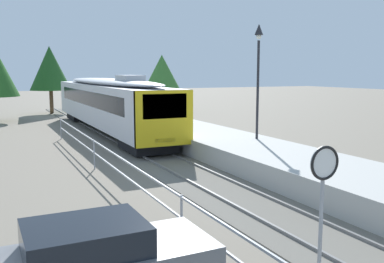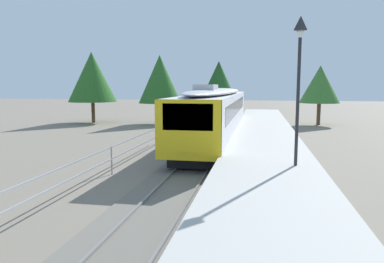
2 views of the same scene
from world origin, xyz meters
TOP-DOWN VIEW (x-y plane):
  - ground_plane at (-3.00, 22.00)m, footprint 160.00×160.00m
  - track_rails at (0.00, 22.00)m, footprint 3.20×60.00m
  - commuter_train at (0.00, 31.48)m, footprint 2.82×20.77m
  - station_platform at (3.25, 22.00)m, footprint 3.90×60.00m
  - platform_lamp_mid_platform at (4.27, 20.15)m, footprint 0.34×0.34m
  - tree_behind_carpark at (8.63, 43.50)m, footprint 3.81×3.81m
  - tree_behind_station_far at (-6.87, 41.62)m, footprint 4.25×4.25m
  - tree_distant_left at (-14.04, 41.52)m, footprint 4.92×4.92m
  - tree_distant_centre at (-1.60, 47.03)m, footprint 3.92×3.92m

SIDE VIEW (x-z plane):
  - ground_plane at x=-3.00m, z-range 0.00..0.00m
  - track_rails at x=0.00m, z-range -0.04..0.10m
  - station_platform at x=3.25m, z-range 0.00..0.90m
  - commuter_train at x=0.00m, z-range 0.28..4.02m
  - tree_behind_carpark at x=8.63m, z-range 1.06..6.81m
  - tree_distant_centre at x=-1.60m, z-range 1.13..7.67m
  - tree_behind_station_far at x=-6.87m, z-range 1.03..7.87m
  - platform_lamp_mid_platform at x=4.27m, z-range 1.95..7.30m
  - tree_distant_left at x=-14.04m, z-range 1.07..8.32m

